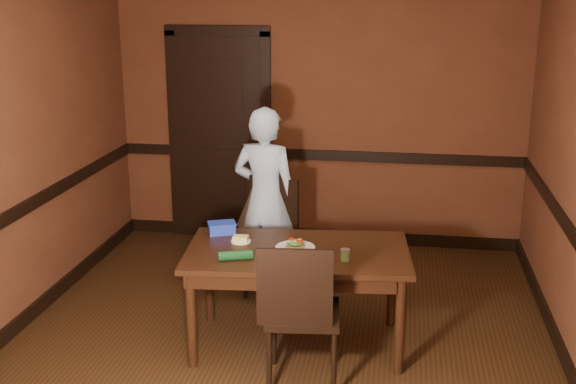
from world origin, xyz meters
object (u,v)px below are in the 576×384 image
(chair_far, at_px, (276,240))
(cheese_saucer, at_px, (241,239))
(dining_table, at_px, (297,298))
(person, at_px, (265,198))
(food_tub, at_px, (222,228))
(sauce_jar, at_px, (345,255))
(chair_near, at_px, (303,311))
(sandwich_plate, at_px, (295,247))

(chair_far, bearing_deg, cheese_saucer, -84.02)
(dining_table, height_order, person, person)
(dining_table, bearing_deg, food_tub, 152.11)
(chair_far, xyz_separation_m, food_tub, (-0.30, -0.61, 0.29))
(sauce_jar, xyz_separation_m, cheese_saucer, (-0.78, 0.25, -0.02))
(dining_table, bearing_deg, sauce_jar, -29.32)
(dining_table, bearing_deg, cheese_saucer, 162.31)
(chair_far, distance_m, chair_near, 1.42)
(cheese_saucer, bearing_deg, chair_far, 81.09)
(person, height_order, food_tub, person)
(chair_far, xyz_separation_m, sandwich_plate, (0.29, -0.86, 0.27))
(person, bearing_deg, chair_near, 120.77)
(chair_near, height_order, sauce_jar, chair_near)
(cheese_saucer, bearing_deg, dining_table, -12.24)
(person, xyz_separation_m, cheese_saucer, (0.01, -0.97, -0.03))
(dining_table, distance_m, chair_far, 0.93)
(person, bearing_deg, chair_far, 133.98)
(sandwich_plate, distance_m, sauce_jar, 0.40)
(dining_table, relative_size, food_tub, 6.49)
(chair_near, bearing_deg, sauce_jar, -131.37)
(person, bearing_deg, sandwich_plate, 123.02)
(chair_near, height_order, cheese_saucer, chair_near)
(person, xyz_separation_m, food_tub, (-0.18, -0.81, -0.01))
(chair_near, bearing_deg, cheese_saucer, -53.19)
(chair_near, xyz_separation_m, cheese_saucer, (-0.54, 0.58, 0.25))
(sauce_jar, distance_m, cheese_saucer, 0.82)
(dining_table, distance_m, sandwich_plate, 0.39)
(chair_near, bearing_deg, chair_far, -78.78)
(chair_near, relative_size, person, 0.64)
(sandwich_plate, xyz_separation_m, cheese_saucer, (-0.41, 0.09, -0.00))
(chair_near, relative_size, cheese_saucer, 6.89)
(chair_near, relative_size, sandwich_plate, 3.58)
(food_tub, bearing_deg, chair_near, -67.80)
(chair_far, height_order, sandwich_plate, chair_far)
(food_tub, bearing_deg, cheese_saucer, -63.21)
(chair_far, distance_m, sauce_jar, 1.25)
(chair_far, distance_m, cheese_saucer, 0.83)
(chair_far, xyz_separation_m, sauce_jar, (0.66, -1.02, 0.29))
(dining_table, distance_m, chair_near, 0.52)
(dining_table, bearing_deg, person, 106.82)
(sandwich_plate, xyz_separation_m, food_tub, (-0.59, 0.25, 0.02))
(chair_near, distance_m, food_tub, 1.07)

